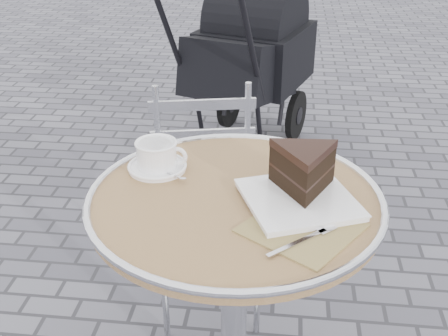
# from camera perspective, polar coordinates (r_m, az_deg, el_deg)

# --- Properties ---
(cafe_table) EXTENTS (0.72, 0.72, 0.74)m
(cafe_table) POSITION_cam_1_polar(r_m,az_deg,el_deg) (1.44, 1.07, -8.56)
(cafe_table) COLOR silver
(cafe_table) RESTS_ON ground
(cappuccino_set) EXTENTS (0.16, 0.15, 0.08)m
(cappuccino_set) POSITION_cam_1_polar(r_m,az_deg,el_deg) (1.47, -6.78, 1.09)
(cappuccino_set) COLOR white
(cappuccino_set) RESTS_ON cafe_table
(cake_plate_set) EXTENTS (0.31, 0.42, 0.13)m
(cake_plate_set) POSITION_cam_1_polar(r_m,az_deg,el_deg) (1.33, 8.00, -0.82)
(cake_plate_set) COLOR #8F774E
(cake_plate_set) RESTS_ON cafe_table
(bistro_chair) EXTENTS (0.43, 0.43, 0.81)m
(bistro_chair) POSITION_cam_1_polar(r_m,az_deg,el_deg) (1.92, -1.94, -0.84)
(bistro_chair) COLOR silver
(bistro_chair) RESTS_ON ground
(baby_stroller) EXTENTS (0.77, 1.13, 1.08)m
(baby_stroller) POSITION_cam_1_polar(r_m,az_deg,el_deg) (3.11, 2.36, 10.24)
(baby_stroller) COLOR black
(baby_stroller) RESTS_ON ground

